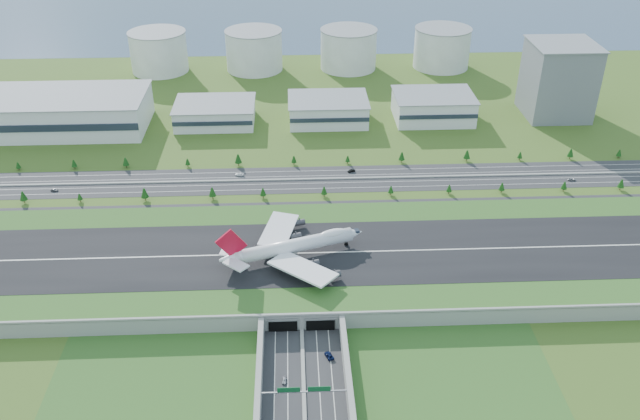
{
  "coord_description": "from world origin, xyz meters",
  "views": [
    {
      "loc": [
        -2.21,
        -287.12,
        204.6
      ],
      "look_at": [
        12.07,
        35.0,
        12.91
      ],
      "focal_mm": 38.0,
      "sensor_mm": 36.0,
      "label": 1
    }
  ],
  "objects_px": {
    "boeing_747": "(293,246)",
    "car_2": "(329,356)",
    "car_5": "(351,171)",
    "car_0": "(284,380)",
    "office_tower": "(558,80)",
    "fuel_tank_a": "(159,52)",
    "car_4": "(54,190)",
    "car_7": "(239,174)",
    "car_6": "(572,179)"
  },
  "relations": [
    {
      "from": "fuel_tank_a",
      "to": "car_6",
      "type": "height_order",
      "value": "fuel_tank_a"
    },
    {
      "from": "fuel_tank_a",
      "to": "car_2",
      "type": "height_order",
      "value": "fuel_tank_a"
    },
    {
      "from": "car_5",
      "to": "car_6",
      "type": "xyz_separation_m",
      "value": [
        139.72,
        -17.77,
        -0.12
      ]
    },
    {
      "from": "fuel_tank_a",
      "to": "car_4",
      "type": "xyz_separation_m",
      "value": [
        -30.73,
        -223.14,
        -16.59
      ]
    },
    {
      "from": "car_0",
      "to": "car_4",
      "type": "distance_m",
      "value": 221.1
    },
    {
      "from": "fuel_tank_a",
      "to": "car_0",
      "type": "height_order",
      "value": "fuel_tank_a"
    },
    {
      "from": "car_4",
      "to": "car_2",
      "type": "bearing_deg",
      "value": -122.51
    },
    {
      "from": "car_0",
      "to": "car_4",
      "type": "xyz_separation_m",
      "value": [
        -142.82,
        168.79,
        0.06
      ]
    },
    {
      "from": "car_0",
      "to": "car_2",
      "type": "bearing_deg",
      "value": 40.95
    },
    {
      "from": "car_4",
      "to": "office_tower",
      "type": "bearing_deg",
      "value": -61.65
    },
    {
      "from": "office_tower",
      "to": "car_5",
      "type": "distance_m",
      "value": 189.61
    },
    {
      "from": "car_5",
      "to": "car_6",
      "type": "relative_size",
      "value": 0.98
    },
    {
      "from": "boeing_747",
      "to": "car_7",
      "type": "bearing_deg",
      "value": 89.5
    },
    {
      "from": "car_4",
      "to": "car_0",
      "type": "bearing_deg",
      "value": -128.55
    },
    {
      "from": "car_0",
      "to": "car_6",
      "type": "bearing_deg",
      "value": 48.29
    },
    {
      "from": "boeing_747",
      "to": "car_2",
      "type": "bearing_deg",
      "value": -95.75
    },
    {
      "from": "fuel_tank_a",
      "to": "car_0",
      "type": "xyz_separation_m",
      "value": [
        112.08,
        -391.92,
        -16.65
      ]
    },
    {
      "from": "car_2",
      "to": "car_4",
      "type": "distance_m",
      "value": 224.41
    },
    {
      "from": "car_6",
      "to": "car_7",
      "type": "bearing_deg",
      "value": 87.97
    },
    {
      "from": "car_5",
      "to": "fuel_tank_a",
      "type": "bearing_deg",
      "value": -161.84
    },
    {
      "from": "fuel_tank_a",
      "to": "car_2",
      "type": "xyz_separation_m",
      "value": [
        131.45,
        -378.24,
        -16.57
      ]
    },
    {
      "from": "office_tower",
      "to": "fuel_tank_a",
      "type": "bearing_deg",
      "value": 160.23
    },
    {
      "from": "boeing_747",
      "to": "car_4",
      "type": "xyz_separation_m",
      "value": [
        -147.55,
        89.75,
        -13.85
      ]
    },
    {
      "from": "car_6",
      "to": "car_5",
      "type": "bearing_deg",
      "value": 85.02
    },
    {
      "from": "office_tower",
      "to": "car_7",
      "type": "relative_size",
      "value": 9.3
    },
    {
      "from": "office_tower",
      "to": "car_6",
      "type": "relative_size",
      "value": 10.64
    },
    {
      "from": "office_tower",
      "to": "car_2",
      "type": "relative_size",
      "value": 9.45
    },
    {
      "from": "car_4",
      "to": "car_6",
      "type": "bearing_deg",
      "value": -78.85
    },
    {
      "from": "car_0",
      "to": "car_7",
      "type": "distance_m",
      "value": 186.7
    },
    {
      "from": "car_5",
      "to": "boeing_747",
      "type": "bearing_deg",
      "value": -38.85
    },
    {
      "from": "fuel_tank_a",
      "to": "car_4",
      "type": "height_order",
      "value": "fuel_tank_a"
    },
    {
      "from": "car_4",
      "to": "car_7",
      "type": "bearing_deg",
      "value": -70.96
    },
    {
      "from": "car_5",
      "to": "car_7",
      "type": "bearing_deg",
      "value": -107.52
    },
    {
      "from": "car_7",
      "to": "car_4",
      "type": "bearing_deg",
      "value": -63.01
    },
    {
      "from": "car_2",
      "to": "car_7",
      "type": "height_order",
      "value": "car_7"
    },
    {
      "from": "fuel_tank_a",
      "to": "car_4",
      "type": "distance_m",
      "value": 225.86
    },
    {
      "from": "car_7",
      "to": "fuel_tank_a",
      "type": "bearing_deg",
      "value": -139.07
    },
    {
      "from": "car_6",
      "to": "car_2",
      "type": "bearing_deg",
      "value": 135.62
    },
    {
      "from": "fuel_tank_a",
      "to": "car_7",
      "type": "distance_m",
      "value": 224.06
    },
    {
      "from": "car_5",
      "to": "office_tower",
      "type": "bearing_deg",
      "value": 99.94
    },
    {
      "from": "office_tower",
      "to": "fuel_tank_a",
      "type": "distance_m",
      "value": 340.18
    },
    {
      "from": "car_4",
      "to": "car_6",
      "type": "xyz_separation_m",
      "value": [
        326.08,
        -0.34,
        -0.07
      ]
    },
    {
      "from": "fuel_tank_a",
      "to": "boeing_747",
      "type": "bearing_deg",
      "value": -69.53
    },
    {
      "from": "car_2",
      "to": "car_5",
      "type": "distance_m",
      "value": 174.22
    },
    {
      "from": "car_2",
      "to": "car_7",
      "type": "relative_size",
      "value": 0.98
    },
    {
      "from": "car_5",
      "to": "car_7",
      "type": "relative_size",
      "value": 0.86
    },
    {
      "from": "car_2",
      "to": "car_6",
      "type": "height_order",
      "value": "car_2"
    },
    {
      "from": "office_tower",
      "to": "car_6",
      "type": "height_order",
      "value": "office_tower"
    },
    {
      "from": "boeing_747",
      "to": "car_7",
      "type": "height_order",
      "value": "boeing_747"
    },
    {
      "from": "car_2",
      "to": "car_5",
      "type": "bearing_deg",
      "value": -119.69
    }
  ]
}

